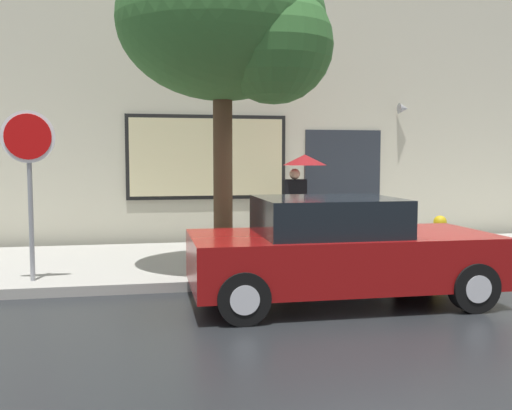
% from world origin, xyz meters
% --- Properties ---
extents(ground_plane, '(60.00, 60.00, 0.00)m').
position_xyz_m(ground_plane, '(0.00, 0.00, 0.00)').
color(ground_plane, black).
extents(sidewalk, '(20.00, 4.00, 0.15)m').
position_xyz_m(sidewalk, '(0.00, 3.00, 0.07)').
color(sidewalk, '#A3A099').
rests_on(sidewalk, ground).
extents(building_facade, '(20.00, 0.67, 7.00)m').
position_xyz_m(building_facade, '(-0.01, 5.50, 3.48)').
color(building_facade, beige).
rests_on(building_facade, ground).
extents(parked_car, '(4.08, 1.89, 1.43)m').
position_xyz_m(parked_car, '(-0.28, 0.04, 0.70)').
color(parked_car, maroon).
rests_on(parked_car, ground).
extents(fire_hydrant, '(0.30, 0.44, 0.81)m').
position_xyz_m(fire_hydrant, '(2.23, 1.90, 0.55)').
color(fire_hydrant, yellow).
rests_on(fire_hydrant, sidewalk).
extents(pedestrian_with_umbrella, '(0.90, 0.90, 1.88)m').
position_xyz_m(pedestrian_with_umbrella, '(0.29, 4.05, 1.62)').
color(pedestrian_with_umbrella, black).
rests_on(pedestrian_with_umbrella, sidewalk).
extents(street_tree, '(3.29, 2.80, 5.18)m').
position_xyz_m(street_tree, '(-1.47, 1.70, 3.99)').
color(street_tree, '#4C3823').
rests_on(street_tree, sidewalk).
extents(stop_sign, '(0.76, 0.10, 2.50)m').
position_xyz_m(stop_sign, '(-4.50, 1.50, 1.91)').
color(stop_sign, gray).
rests_on(stop_sign, sidewalk).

